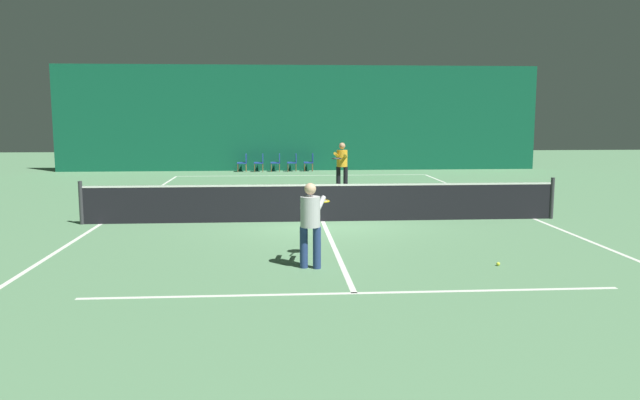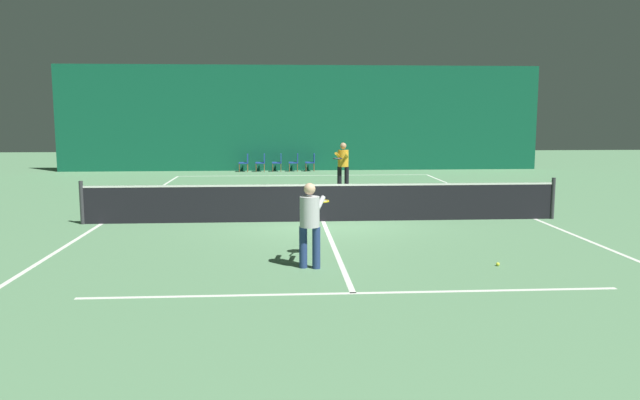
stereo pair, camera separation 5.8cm
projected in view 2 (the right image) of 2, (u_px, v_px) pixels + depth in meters
name	position (u px, v px, depth m)	size (l,w,h in m)	color
ground_plane	(323.00, 221.00, 15.76)	(60.00, 60.00, 0.00)	#56845B
backdrop_curtain	(302.00, 118.00, 29.72)	(23.00, 0.12, 4.99)	#0F5138
court_line_baseline_far	(304.00, 175.00, 27.52)	(11.00, 0.10, 0.00)	silver
court_line_service_far	(310.00, 191.00, 22.09)	(8.25, 0.10, 0.00)	silver
court_line_service_near	(353.00, 293.00, 9.44)	(8.25, 0.10, 0.00)	silver
court_line_sideline_left	(101.00, 224.00, 15.40)	(0.10, 23.80, 0.00)	silver
court_line_sideline_right	(535.00, 219.00, 16.12)	(0.10, 23.80, 0.00)	silver
court_line_centre	(323.00, 221.00, 15.76)	(0.10, 12.80, 0.00)	silver
tennis_net	(323.00, 201.00, 15.69)	(12.00, 0.10, 1.07)	black
player_near	(310.00, 218.00, 10.91)	(0.67, 1.32, 1.51)	navy
player_far	(343.00, 162.00, 22.25)	(0.73, 1.40, 1.68)	black
courtside_chair_0	(245.00, 161.00, 29.28)	(0.44, 0.44, 0.84)	brown
courtside_chair_1	(262.00, 161.00, 29.33)	(0.44, 0.44, 0.84)	brown
courtside_chair_2	(278.00, 161.00, 29.38)	(0.44, 0.44, 0.84)	brown
courtside_chair_3	(295.00, 161.00, 29.43)	(0.44, 0.44, 0.84)	brown
courtside_chair_4	(312.00, 161.00, 29.48)	(0.44, 0.44, 0.84)	brown
tennis_ball	(498.00, 264.00, 11.13)	(0.07, 0.07, 0.07)	#D1DB33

